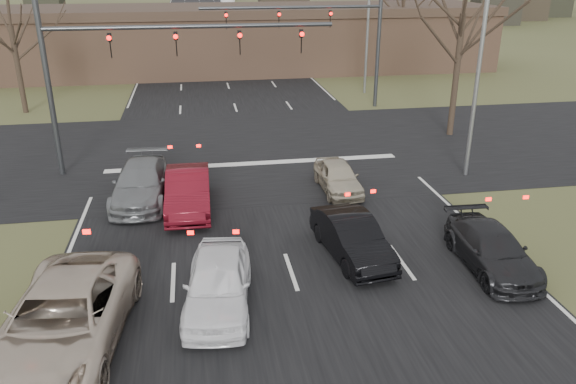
% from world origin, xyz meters
% --- Properties ---
extents(ground, '(360.00, 360.00, 0.00)m').
position_xyz_m(ground, '(0.00, 0.00, 0.00)').
color(ground, '#474B28').
rests_on(ground, ground).
extents(road_main, '(14.00, 300.00, 0.02)m').
position_xyz_m(road_main, '(0.00, 60.00, 0.01)').
color(road_main, black).
rests_on(road_main, ground).
extents(road_cross, '(200.00, 14.00, 0.02)m').
position_xyz_m(road_cross, '(0.00, 15.00, 0.01)').
color(road_cross, black).
rests_on(road_cross, ground).
extents(building, '(42.40, 10.40, 5.30)m').
position_xyz_m(building, '(2.00, 38.00, 2.67)').
color(building, brown).
rests_on(building, ground).
extents(mast_arm_near, '(12.12, 0.24, 8.00)m').
position_xyz_m(mast_arm_near, '(-5.23, 13.00, 5.07)').
color(mast_arm_near, '#383A3D').
rests_on(mast_arm_near, ground).
extents(mast_arm_far, '(11.12, 0.24, 8.00)m').
position_xyz_m(mast_arm_far, '(6.18, 23.00, 5.02)').
color(mast_arm_far, '#383A3D').
rests_on(mast_arm_far, ground).
extents(streetlight_right_near, '(2.34, 0.25, 10.00)m').
position_xyz_m(streetlight_right_near, '(8.82, 10.00, 5.59)').
color(streetlight_right_near, gray).
rests_on(streetlight_right_near, ground).
extents(streetlight_right_far, '(2.34, 0.25, 10.00)m').
position_xyz_m(streetlight_right_far, '(9.32, 27.00, 5.59)').
color(streetlight_right_far, gray).
rests_on(streetlight_right_far, ground).
extents(car_silver_suv, '(3.35, 6.12, 1.63)m').
position_xyz_m(car_silver_suv, '(-5.94, 0.36, 0.81)').
color(car_silver_suv, beige).
rests_on(car_silver_suv, ground).
extents(car_white_sedan, '(2.21, 4.45, 1.46)m').
position_xyz_m(car_white_sedan, '(-2.24, 1.57, 0.73)').
color(car_white_sedan, white).
rests_on(car_white_sedan, ground).
extents(car_black_hatch, '(1.95, 4.23, 1.34)m').
position_xyz_m(car_black_hatch, '(2.05, 3.65, 0.67)').
color(car_black_hatch, black).
rests_on(car_black_hatch, ground).
extents(car_charcoal_sedan, '(1.87, 4.30, 1.23)m').
position_xyz_m(car_charcoal_sedan, '(6.05, 2.29, 0.62)').
color(car_charcoal_sedan, black).
rests_on(car_charcoal_sedan, ground).
extents(car_grey_ahead, '(2.29, 5.07, 1.44)m').
position_xyz_m(car_grey_ahead, '(-4.80, 9.48, 0.72)').
color(car_grey_ahead, slate).
rests_on(car_grey_ahead, ground).
extents(car_red_ahead, '(1.68, 4.60, 1.51)m').
position_xyz_m(car_red_ahead, '(-3.00, 8.26, 0.75)').
color(car_red_ahead, '#5D0D18').
rests_on(car_red_ahead, ground).
extents(car_silver_ahead, '(1.51, 3.63, 1.23)m').
position_xyz_m(car_silver_ahead, '(3.00, 9.15, 0.61)').
color(car_silver_ahead, beige).
rests_on(car_silver_ahead, ground).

